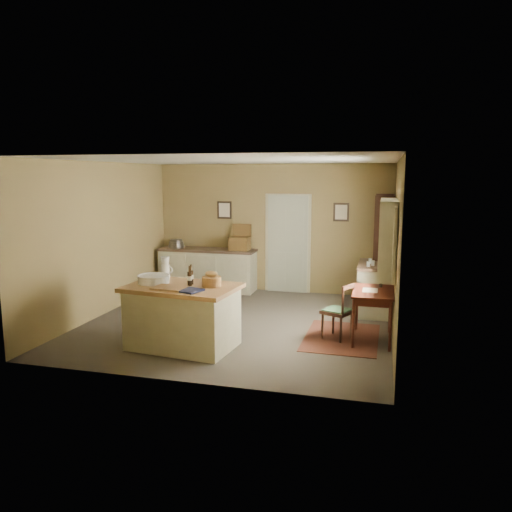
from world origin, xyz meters
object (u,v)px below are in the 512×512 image
Objects in this scene: writing_desk at (373,297)px; desk_chair at (337,312)px; shelving_unit at (386,250)px; work_island at (182,315)px; sideboard at (208,268)px; right_cabinet at (375,288)px.

desk_chair reaches higher than writing_desk.
desk_chair is at bearing -105.70° from shelving_unit.
work_island is 3.65m from sideboard.
work_island is 1.97× the size of desk_chair.
writing_desk is at bearing -89.99° from right_cabinet.
work_island reaches higher than writing_desk.
right_cabinet is 0.53× the size of shelving_unit.
right_cabinet is (2.65, 2.59, -0.02)m from work_island.
desk_chair is at bearing 29.98° from work_island.
sideboard is 2.49× the size of desk_chair.
work_island is 3.70m from right_cabinet.
writing_desk is at bearing 26.96° from work_island.
shelving_unit reaches higher than desk_chair.
shelving_unit is at bearing 56.27° from work_island.
sideboard is 4.36m from writing_desk.
desk_chair is (-0.52, -0.07, -0.25)m from writing_desk.
sideboard is 1.88× the size of right_cabinet.
work_island is 1.48× the size of right_cabinet.
work_island is at bearing -75.82° from sideboard.
work_island is 0.79× the size of shelving_unit.
shelving_unit is at bearing 99.13° from desk_chair.
sideboard is 3.74m from shelving_unit.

